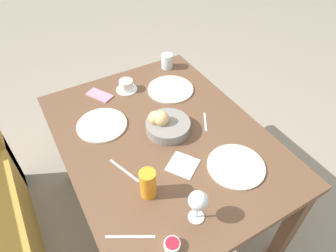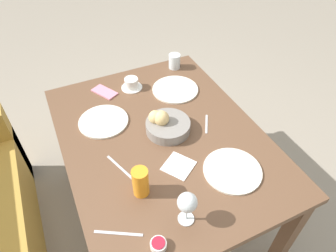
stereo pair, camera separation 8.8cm
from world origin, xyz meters
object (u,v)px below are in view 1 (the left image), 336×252
Objects in this scene: fork_silver at (130,237)px; cell_phone at (99,95)px; plate_near_right at (170,89)px; plate_far_center at (102,125)px; coffee_cup at (127,86)px; knife_silver at (124,170)px; jam_bowl_berry at (172,245)px; spoon_coffee at (205,122)px; plate_near_left at (236,166)px; napkin at (183,165)px; wine_glass at (198,202)px; juice_glass at (148,184)px; bread_basket at (166,125)px; water_tumbler at (167,61)px.

fork_silver is 0.88m from cell_phone.
plate_near_right is 0.91m from fork_silver.
coffee_cup reaches higher than plate_far_center.
knife_silver is at bearing 170.56° from cell_phone.
jam_bowl_berry reaches higher than spoon_coffee.
coffee_cup is (0.77, 0.19, 0.02)m from plate_near_left.
fork_silver is at bearing 140.56° from plate_near_right.
plate_far_center is at bearing 101.01° from plate_near_right.
napkin is 0.68m from cell_phone.
knife_silver is 1.43× the size of spoon_coffee.
plate_far_center is at bearing 162.51° from cell_phone.
cell_phone is (0.48, 0.40, 0.00)m from spoon_coffee.
wine_glass is 0.18m from jam_bowl_berry.
coffee_cup is at bearing -98.73° from cell_phone.
napkin is (-0.52, 0.23, -0.00)m from plate_near_right.
plate_near_right is at bearing 3.21° from spoon_coffee.
plate_near_left is 1.90× the size of juice_glass.
bread_basket reaches higher than plate_near_right.
water_tumbler is 0.75× the size of coffee_cup.
plate_far_center reaches higher than spoon_coffee.
plate_far_center is (0.55, 0.43, 0.00)m from plate_near_left.
plate_near_right is 0.33m from spoon_coffee.
cell_phone is (0.24, -0.08, -0.00)m from plate_far_center.
water_tumbler is at bearing -8.58° from spoon_coffee.
bread_basket is 1.30× the size of napkin.
plate_near_left reaches higher than cell_phone.
coffee_cup is at bearing 59.94° from plate_near_right.
bread_basket is at bearing -11.15° from napkin.
bread_basket is 0.32m from knife_silver.
knife_silver is at bearing 1.54° from jam_bowl_berry.
plate_near_left reaches higher than knife_silver.
water_tumbler reaches higher than plate_near_left.
bread_basket is at bearing 149.89° from water_tumbler.
bread_basket is at bearing -175.52° from coffee_cup.
plate_near_right is (0.28, -0.19, -0.03)m from bread_basket.
wine_glass is (-0.19, -0.11, 0.04)m from juice_glass.
fork_silver is at bearing 166.97° from cell_phone.
juice_glass reaches higher than jam_bowl_berry.
water_tumbler is at bearing -23.54° from wine_glass.
jam_bowl_berry is at bearing 142.40° from napkin.
wine_glass is at bearing -176.44° from cell_phone.
wine_glass is at bearing 141.37° from spoon_coffee.
cell_phone is (0.02, 0.16, -0.02)m from coffee_cup.
coffee_cup is 0.91m from fork_silver.
spoon_coffee is at bearing -140.30° from cell_phone.
bread_basket is 0.22m from spoon_coffee.
cell_phone is at bearing -17.49° from plate_far_center.
fork_silver is 0.71m from spoon_coffee.
plate_far_center is 1.89× the size of juice_glass.
water_tumbler is 0.81m from napkin.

